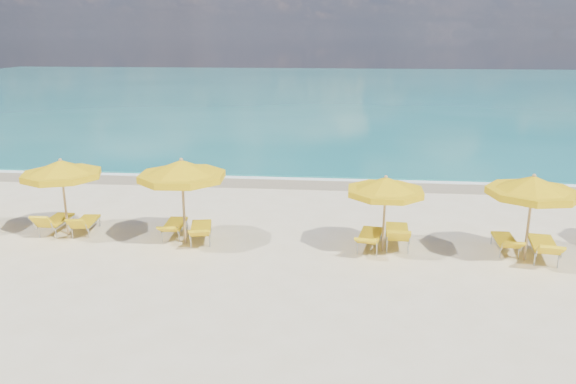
# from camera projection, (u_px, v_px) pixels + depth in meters

# --- Properties ---
(ground_plane) EXTENTS (120.00, 120.00, 0.00)m
(ground_plane) POSITION_uv_depth(u_px,v_px,m) (283.00, 244.00, 16.78)
(ground_plane) COLOR beige
(ocean) EXTENTS (120.00, 80.00, 0.30)m
(ocean) POSITION_uv_depth(u_px,v_px,m) (330.00, 90.00, 62.74)
(ocean) COLOR #126868
(ocean) RESTS_ON ground
(wet_sand_band) EXTENTS (120.00, 2.60, 0.01)m
(wet_sand_band) POSITION_uv_depth(u_px,v_px,m) (302.00, 182.00, 23.86)
(wet_sand_band) COLOR tan
(wet_sand_band) RESTS_ON ground
(foam_line) EXTENTS (120.00, 1.20, 0.03)m
(foam_line) POSITION_uv_depth(u_px,v_px,m) (303.00, 177.00, 24.63)
(foam_line) COLOR white
(foam_line) RESTS_ON ground
(whitecap_near) EXTENTS (14.00, 0.36, 0.05)m
(whitecap_near) POSITION_uv_depth(u_px,v_px,m) (215.00, 139.00, 33.64)
(whitecap_near) COLOR white
(whitecap_near) RESTS_ON ground
(whitecap_far) EXTENTS (18.00, 0.30, 0.05)m
(whitecap_far) POSITION_uv_depth(u_px,v_px,m) (435.00, 124.00, 38.98)
(whitecap_far) COLOR white
(whitecap_far) RESTS_ON ground
(umbrella_2) EXTENTS (2.54, 2.54, 2.44)m
(umbrella_2) POSITION_uv_depth(u_px,v_px,m) (61.00, 170.00, 17.03)
(umbrella_2) COLOR tan
(umbrella_2) RESTS_ON ground
(umbrella_3) EXTENTS (3.30, 3.30, 2.62)m
(umbrella_3) POSITION_uv_depth(u_px,v_px,m) (182.00, 171.00, 16.26)
(umbrella_3) COLOR tan
(umbrella_3) RESTS_ON ground
(umbrella_4) EXTENTS (2.90, 2.90, 2.27)m
(umbrella_4) POSITION_uv_depth(u_px,v_px,m) (385.00, 187.00, 15.71)
(umbrella_4) COLOR tan
(umbrella_4) RESTS_ON ground
(umbrella_5) EXTENTS (2.87, 2.87, 2.47)m
(umbrella_5) POSITION_uv_depth(u_px,v_px,m) (533.00, 187.00, 15.02)
(umbrella_5) COLOR tan
(umbrella_5) RESTS_ON ground
(lounger_2_left) EXTENTS (0.64, 1.75, 0.86)m
(lounger_2_left) POSITION_uv_depth(u_px,v_px,m) (56.00, 225.00, 17.75)
(lounger_2_left) COLOR #A5A8AD
(lounger_2_left) RESTS_ON ground
(lounger_2_right) EXTENTS (0.75, 1.71, 0.78)m
(lounger_2_right) POSITION_uv_depth(u_px,v_px,m) (86.00, 226.00, 17.69)
(lounger_2_right) COLOR #A5A8AD
(lounger_2_right) RESTS_ON ground
(lounger_3_left) EXTENTS (0.70, 1.82, 0.69)m
(lounger_3_left) POSITION_uv_depth(u_px,v_px,m) (175.00, 229.00, 17.40)
(lounger_3_left) COLOR #A5A8AD
(lounger_3_left) RESTS_ON ground
(lounger_3_right) EXTENTS (0.98, 1.97, 0.75)m
(lounger_3_right) POSITION_uv_depth(u_px,v_px,m) (201.00, 234.00, 17.00)
(lounger_3_right) COLOR #A5A8AD
(lounger_3_right) RESTS_ON ground
(lounger_4_left) EXTENTS (0.92, 1.97, 0.72)m
(lounger_4_left) POSITION_uv_depth(u_px,v_px,m) (370.00, 241.00, 16.40)
(lounger_4_left) COLOR #A5A8AD
(lounger_4_left) RESTS_ON ground
(lounger_4_right) EXTENTS (0.78, 2.05, 0.90)m
(lounger_4_right) POSITION_uv_depth(u_px,v_px,m) (397.00, 238.00, 16.58)
(lounger_4_right) COLOR #A5A8AD
(lounger_4_right) RESTS_ON ground
(lounger_5_left) EXTENTS (0.62, 1.73, 0.71)m
(lounger_5_left) POSITION_uv_depth(u_px,v_px,m) (505.00, 245.00, 16.11)
(lounger_5_left) COLOR #A5A8AD
(lounger_5_left) RESTS_ON ground
(lounger_5_right) EXTENTS (0.95, 2.08, 0.84)m
(lounger_5_right) POSITION_uv_depth(u_px,v_px,m) (543.00, 251.00, 15.62)
(lounger_5_right) COLOR #A5A8AD
(lounger_5_right) RESTS_ON ground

